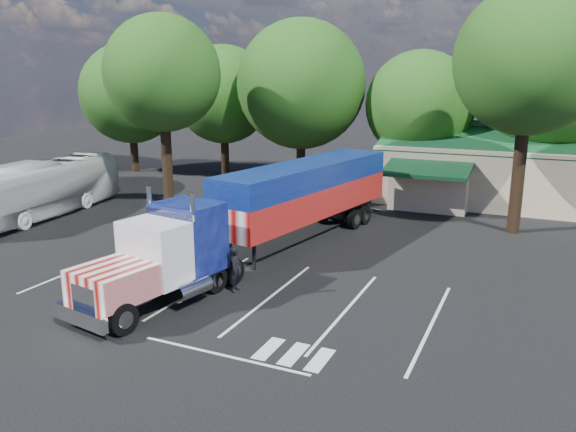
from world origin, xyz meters
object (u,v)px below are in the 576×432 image
at_px(tour_bus, 43,189).
at_px(silver_sedan, 527,203).
at_px(bicycle, 344,212).
at_px(semi_truck, 277,204).
at_px(woman, 235,269).

height_order(tour_bus, silver_sedan, tour_bus).
xyz_separation_m(tour_bus, silver_sedan, (28.00, 13.65, -1.10)).
xyz_separation_m(bicycle, silver_sedan, (10.20, 6.92, 0.15)).
relative_size(semi_truck, silver_sedan, 5.41).
bearing_deg(semi_truck, tour_bus, -172.84).
bearing_deg(bicycle, semi_truck, -127.85).
relative_size(tour_bus, silver_sedan, 3.21).
distance_m(tour_bus, silver_sedan, 31.17).
bearing_deg(silver_sedan, bicycle, 121.35).
relative_size(bicycle, silver_sedan, 0.48).
bearing_deg(tour_bus, woman, -27.37).
xyz_separation_m(bicycle, tour_bus, (-17.80, -6.73, 1.25)).
height_order(woman, silver_sedan, woman).
bearing_deg(bicycle, tour_bus, 169.98).
relative_size(bicycle, tour_bus, 0.15).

